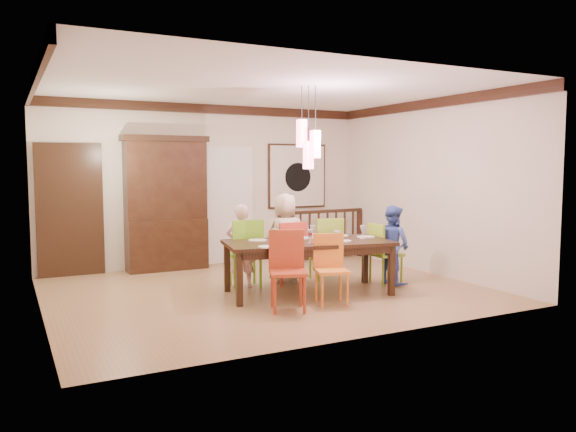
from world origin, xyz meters
name	(u,v)px	position (x,y,z in m)	size (l,w,h in m)	color
floor	(267,290)	(0.00, 0.00, 0.00)	(6.00, 6.00, 0.00)	#9C7D4B
ceiling	(266,88)	(0.00, 0.00, 2.90)	(6.00, 6.00, 0.00)	white
wall_back	(209,185)	(0.00, 2.50, 1.45)	(6.00, 6.00, 0.00)	silver
wall_left	(37,196)	(-3.00, 0.00, 1.45)	(5.00, 5.00, 0.00)	silver
wall_right	(430,187)	(3.00, 0.00, 1.45)	(5.00, 5.00, 0.00)	silver
crown_molding	(266,93)	(0.00, 0.00, 2.82)	(6.00, 5.00, 0.16)	black
panel_door	(70,212)	(-2.40, 2.45, 1.05)	(1.04, 0.07, 2.24)	black
white_doorway	(228,206)	(0.35, 2.46, 1.05)	(0.97, 0.05, 2.22)	silver
painting	(297,176)	(1.80, 2.46, 1.60)	(1.25, 0.06, 1.25)	black
pendant_cluster	(308,144)	(0.44, -0.44, 2.11)	(0.27, 0.21, 1.14)	#FD4B6E
dining_table	(308,246)	(0.44, -0.44, 0.67)	(2.47, 1.46, 0.75)	black
chair_far_left	(245,248)	(-0.19, 0.36, 0.59)	(0.53, 0.53, 1.02)	#78D227
chair_far_mid	(288,248)	(0.47, 0.25, 0.55)	(0.46, 0.46, 0.96)	red
chair_far_right	(325,244)	(1.16, 0.30, 0.57)	(0.51, 0.51, 0.99)	#8AB32B
chair_near_left	(288,266)	(-0.24, -1.15, 0.57)	(0.58, 0.58, 0.99)	#AC3A1D
chair_near_mid	(332,265)	(0.41, -1.12, 0.52)	(0.51, 0.51, 0.91)	orange
chair_end_right	(386,249)	(1.84, -0.38, 0.53)	(0.43, 0.43, 0.93)	#85AE26
china_hutch	(166,203)	(-0.86, 2.30, 1.16)	(1.46, 0.46, 2.32)	black
balustrade	(323,234)	(2.09, 1.95, 0.50)	(1.96, 0.20, 0.96)	black
person_far_left	(241,246)	(-0.25, 0.38, 0.62)	(0.45, 0.30, 1.24)	#F9BEBD
person_far_mid	(285,238)	(0.50, 0.40, 0.69)	(0.68, 0.44, 1.39)	beige
person_end_right	(392,245)	(1.90, -0.46, 0.60)	(0.59, 0.46, 1.21)	#4462C1
serving_bowl	(332,238)	(0.76, -0.56, 0.79)	(0.32, 0.32, 0.08)	gold
small_bowl	(288,240)	(0.15, -0.37, 0.78)	(0.19, 0.19, 0.06)	white
cup_left	(287,240)	(0.06, -0.53, 0.80)	(0.12, 0.12, 0.09)	silver
cup_right	(337,234)	(1.02, -0.27, 0.80)	(0.10, 0.10, 0.10)	silver
plate_far_left	(258,240)	(-0.19, -0.10, 0.76)	(0.26, 0.26, 0.01)	white
plate_far_mid	(300,238)	(0.48, -0.13, 0.76)	(0.26, 0.26, 0.01)	white
plate_far_right	(340,236)	(1.12, -0.18, 0.76)	(0.26, 0.26, 0.01)	white
plate_near_left	(268,247)	(-0.33, -0.74, 0.76)	(0.26, 0.26, 0.01)	white
plate_near_mid	(342,241)	(0.84, -0.69, 0.76)	(0.26, 0.26, 0.01)	white
plate_end_right	(366,237)	(1.40, -0.47, 0.76)	(0.26, 0.26, 0.01)	white
wine_glass_a	(275,235)	(-0.04, -0.34, 0.84)	(0.08, 0.08, 0.19)	#590C19
wine_glass_b	(312,232)	(0.63, -0.22, 0.84)	(0.08, 0.08, 0.19)	silver
wine_glass_c	(310,236)	(0.35, -0.65, 0.84)	(0.08, 0.08, 0.19)	#590C19
wine_glass_d	(362,232)	(1.26, -0.58, 0.84)	(0.08, 0.08, 0.19)	silver
napkin	(318,243)	(0.43, -0.73, 0.76)	(0.18, 0.14, 0.01)	#D83359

